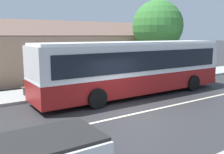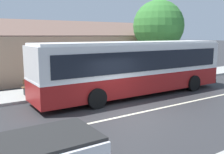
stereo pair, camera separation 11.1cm
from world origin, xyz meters
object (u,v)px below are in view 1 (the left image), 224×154
at_px(street_tree_primary, 157,26).
at_px(bus_stop_sign, 190,58).
at_px(transit_bus, 135,67).
at_px(bench_by_building, 36,87).

xyz_separation_m(street_tree_primary, bus_stop_sign, (1.74, -2.11, -2.62)).
bearing_deg(transit_bus, bench_by_building, 151.66).
bearing_deg(street_tree_primary, bench_by_building, -172.19).
distance_m(transit_bus, bench_by_building, 5.85).
xyz_separation_m(bench_by_building, bus_stop_sign, (12.51, -0.63, 1.08)).
bearing_deg(bench_by_building, bus_stop_sign, -2.90).
bearing_deg(bench_by_building, transit_bus, -28.34).
xyz_separation_m(transit_bus, street_tree_primary, (5.72, 4.20, 2.58)).
bearing_deg(bus_stop_sign, transit_bus, -164.33).
distance_m(bench_by_building, bus_stop_sign, 12.57).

